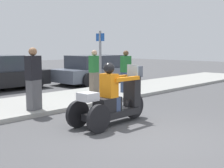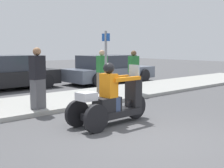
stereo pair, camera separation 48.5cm
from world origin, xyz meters
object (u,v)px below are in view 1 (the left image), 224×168
object	(u,v)px
motorcycle_trike	(112,102)
street_sign	(100,63)
spectator_far_back	(34,80)
spectator_mid_group	(126,72)
spectator_end_of_line	(94,72)
parked_car_lot_center	(98,70)

from	to	relation	value
motorcycle_trike	street_sign	xyz separation A→B (m)	(1.67, 2.11, 0.79)
spectator_far_back	spectator_mid_group	bearing A→B (deg)	4.46
spectator_end_of_line	spectator_mid_group	xyz separation A→B (m)	(0.95, -0.69, -0.01)
spectator_end_of_line	motorcycle_trike	bearing A→B (deg)	-127.46
motorcycle_trike	spectator_end_of_line	xyz separation A→B (m)	(2.53, 3.30, 0.36)
motorcycle_trike	spectator_far_back	xyz separation A→B (m)	(-0.68, 2.28, 0.41)
spectator_end_of_line	street_sign	xyz separation A→B (m)	(-0.85, -1.18, 0.43)
spectator_end_of_line	spectator_far_back	bearing A→B (deg)	-162.40
motorcycle_trike	spectator_far_back	world-z (taller)	spectator_far_back
motorcycle_trike	spectator_end_of_line	bearing A→B (deg)	52.54
parked_car_lot_center	spectator_far_back	bearing A→B (deg)	-147.35
motorcycle_trike	parked_car_lot_center	world-z (taller)	motorcycle_trike
spectator_mid_group	street_sign	size ratio (longest dim) A/B	0.71
parked_car_lot_center	motorcycle_trike	bearing A→B (deg)	-131.51
spectator_mid_group	spectator_far_back	bearing A→B (deg)	-175.54
spectator_far_back	spectator_mid_group	xyz separation A→B (m)	(4.15, 0.32, -0.06)
parked_car_lot_center	street_sign	xyz separation A→B (m)	(-3.87, -4.15, 0.66)
spectator_far_back	parked_car_lot_center	size ratio (longest dim) A/B	0.35
spectator_end_of_line	street_sign	size ratio (longest dim) A/B	0.72
motorcycle_trike	street_sign	world-z (taller)	street_sign
spectator_far_back	parked_car_lot_center	distance (m)	7.39
parked_car_lot_center	street_sign	size ratio (longest dim) A/B	2.20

